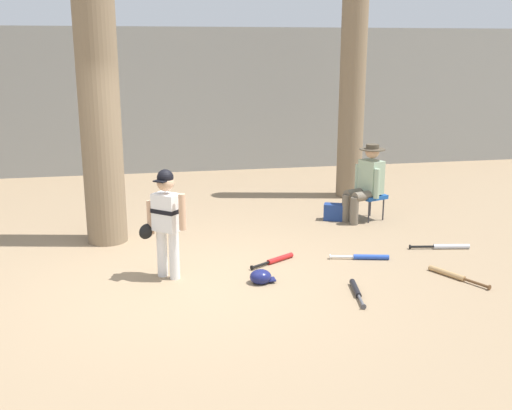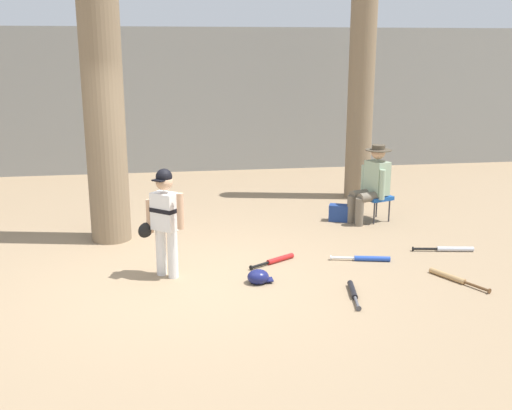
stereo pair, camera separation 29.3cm
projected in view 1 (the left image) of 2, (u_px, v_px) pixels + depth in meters
The scene contains 14 objects.
ground_plane at pixel (191, 283), 7.03m from camera, with size 60.00×60.00×0.00m, color #937A5B.
concrete_back_wall at pixel (161, 101), 13.04m from camera, with size 18.00×0.36×3.06m, color gray.
tree_near_player at pixel (97, 75), 8.01m from camera, with size 0.91×0.91×5.53m.
tree_behind_spectator at pixel (353, 79), 10.67m from camera, with size 0.68×0.68×4.88m.
young_ballplayer at pixel (165, 217), 7.04m from camera, with size 0.58×0.43×1.31m.
folding_stool at pixel (370, 197), 9.57m from camera, with size 0.51×0.51×0.41m.
seated_spectator at pixel (366, 181), 9.45m from camera, with size 0.67×0.54×1.20m.
handbag_beside_stool at pixel (335, 212), 9.59m from camera, with size 0.34×0.18×0.26m, color navy.
bat_blue_youth at pixel (366, 257), 7.82m from camera, with size 0.75×0.24×0.07m.
bat_red_barrel at pixel (277, 260), 7.73m from camera, with size 0.63×0.43×0.07m.
bat_wood_tan at pixel (451, 275), 7.22m from camera, with size 0.42×0.76×0.07m.
bat_aluminum_silver at pixel (447, 247), 8.23m from camera, with size 0.81×0.20×0.07m.
bat_black_composite at pixel (356, 290), 6.75m from camera, with size 0.19×0.71×0.07m.
batting_helmet_navy at pixel (261, 277), 7.03m from camera, with size 0.30×0.23×0.17m.
Camera 1 is at (-0.53, -6.60, 2.65)m, focal length 42.70 mm.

